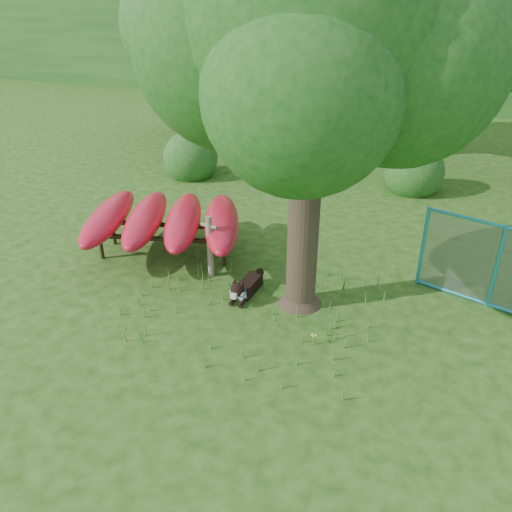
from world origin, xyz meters
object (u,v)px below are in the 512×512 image
at_px(oak_tree, 311,38).
at_px(fence_section, 496,267).
at_px(kayak_rack, 165,220).
at_px(husky_dog, 245,287).

height_order(oak_tree, fence_section, oak_tree).
xyz_separation_m(oak_tree, kayak_rack, (-3.50, 0.71, -3.89)).
bearing_deg(husky_dog, kayak_rack, 158.82).
bearing_deg(oak_tree, husky_dog, -167.57).
bearing_deg(oak_tree, kayak_rack, 168.60).
height_order(kayak_rack, fence_section, fence_section).
relative_size(oak_tree, fence_section, 2.51).
bearing_deg(oak_tree, fence_section, 21.63).
distance_m(oak_tree, fence_section, 5.33).
distance_m(husky_dog, fence_section, 4.75).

